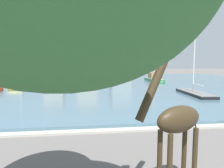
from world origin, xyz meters
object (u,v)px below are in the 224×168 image
(sailboat_navy, at_px, (43,81))
(sailboat_green, at_px, (155,80))
(giraffe_statue, at_px, (175,123))
(sailboat_teal, at_px, (47,77))
(sailboat_yellow, at_px, (20,86))
(sailboat_black, at_px, (192,93))

(sailboat_navy, distance_m, sailboat_green, 21.58)
(giraffe_statue, distance_m, sailboat_navy, 35.17)
(sailboat_teal, bearing_deg, sailboat_yellow, -90.72)
(giraffe_statue, bearing_deg, sailboat_green, 71.51)
(sailboat_teal, bearing_deg, sailboat_navy, -82.63)
(sailboat_teal, height_order, sailboat_yellow, sailboat_teal)
(sailboat_teal, bearing_deg, giraffe_statue, -74.65)
(sailboat_navy, height_order, sailboat_teal, sailboat_navy)
(sailboat_green, bearing_deg, giraffe_statue, -108.49)
(giraffe_statue, bearing_deg, sailboat_yellow, 115.89)
(sailboat_navy, bearing_deg, giraffe_statue, -72.29)
(sailboat_black, bearing_deg, sailboat_teal, 128.10)
(sailboat_yellow, bearing_deg, giraffe_statue, -64.11)
(sailboat_teal, xyz_separation_m, sailboat_black, (21.65, -27.61, -0.24))
(giraffe_statue, bearing_deg, sailboat_teal, 105.35)
(giraffe_statue, relative_size, sailboat_black, 0.53)
(sailboat_navy, relative_size, sailboat_teal, 1.01)
(sailboat_navy, xyz_separation_m, sailboat_green, (21.56, -0.97, 0.08))
(sailboat_navy, height_order, sailboat_black, sailboat_navy)
(sailboat_green, bearing_deg, sailboat_black, -94.35)
(giraffe_statue, xyz_separation_m, sailboat_navy, (-10.69, 33.47, -1.59))
(sailboat_navy, relative_size, sailboat_yellow, 1.07)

